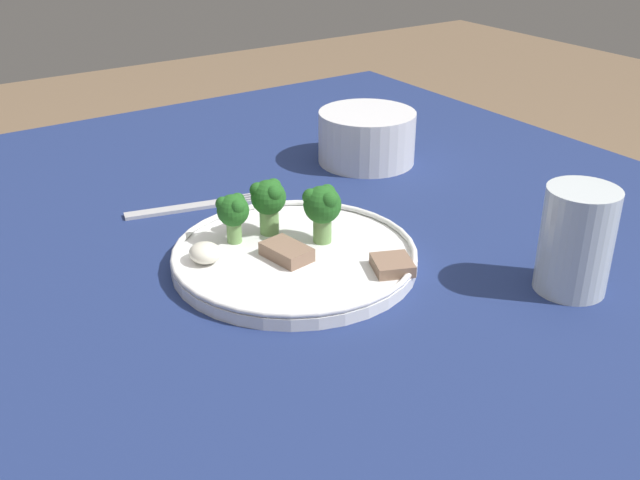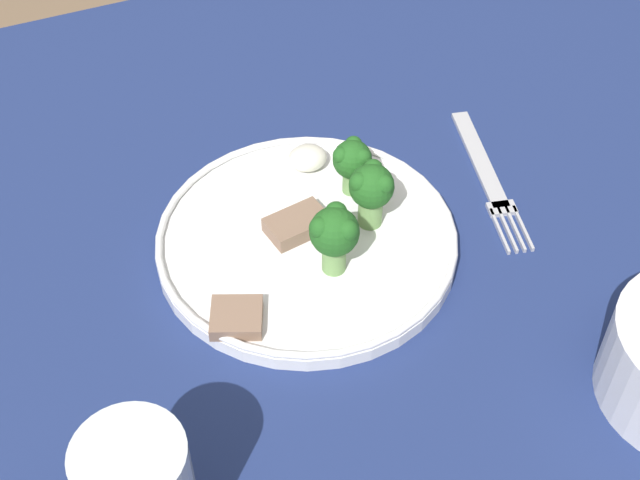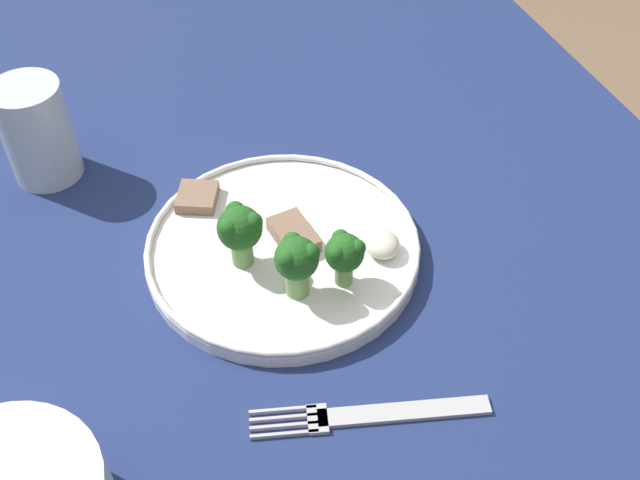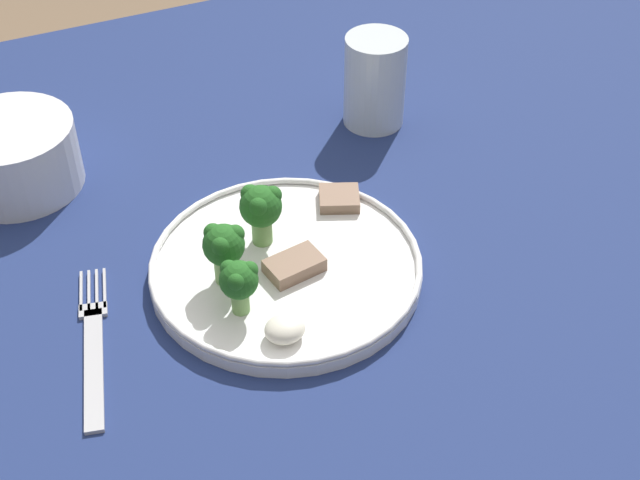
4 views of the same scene
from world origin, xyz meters
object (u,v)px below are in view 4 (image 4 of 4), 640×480
at_px(cream_bowl, 14,157).
at_px(drinking_glass, 375,86).
at_px(dinner_plate, 286,267).
at_px(fork, 94,346).

bearing_deg(cream_bowl, drinking_glass, -7.05).
relative_size(cream_bowl, drinking_glass, 1.27).
distance_m(dinner_plate, drinking_glass, 0.27).
relative_size(dinner_plate, drinking_glass, 2.41).
height_order(fork, drinking_glass, drinking_glass).
xyz_separation_m(fork, cream_bowl, (-0.01, 0.25, 0.03)).
bearing_deg(fork, cream_bowl, 93.13).
height_order(dinner_plate, fork, dinner_plate).
height_order(fork, cream_bowl, cream_bowl).
bearing_deg(dinner_plate, fork, -175.22).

